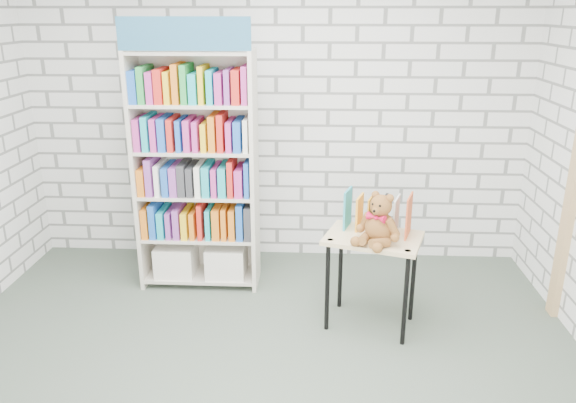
{
  "coord_description": "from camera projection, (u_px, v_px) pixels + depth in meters",
  "views": [
    {
      "loc": [
        0.37,
        -3.02,
        2.25
      ],
      "look_at": [
        0.16,
        0.95,
        0.89
      ],
      "focal_mm": 35.0,
      "sensor_mm": 36.0,
      "label": 1
    }
  ],
  "objects": [
    {
      "name": "teddy_bear",
      "position": [
        379.0,
        223.0,
        3.85
      ],
      "size": [
        0.35,
        0.34,
        0.36
      ],
      "color": "brown",
      "rests_on": "display_table"
    },
    {
      "name": "door_trim",
      "position": [
        573.0,
        185.0,
        4.04
      ],
      "size": [
        0.05,
        0.12,
        2.1
      ],
      "primitive_type": "cube",
      "color": "tan",
      "rests_on": "ground"
    },
    {
      "name": "display_table",
      "position": [
        373.0,
        249.0,
        4.04
      ],
      "size": [
        0.77,
        0.64,
        0.72
      ],
      "color": "#D1B57D",
      "rests_on": "ground"
    },
    {
      "name": "bookshelf",
      "position": [
        197.0,
        170.0,
        4.58
      ],
      "size": [
        0.98,
        0.38,
        2.2
      ],
      "color": "beige",
      "rests_on": "ground"
    },
    {
      "name": "ground",
      "position": [
        255.0,
        380.0,
        3.6
      ],
      "size": [
        4.5,
        4.5,
        0.0
      ],
      "primitive_type": "plane",
      "color": "#445043",
      "rests_on": "ground"
    },
    {
      "name": "room_shell",
      "position": [
        249.0,
        101.0,
        3.02
      ],
      "size": [
        4.52,
        4.02,
        2.81
      ],
      "color": "silver",
      "rests_on": "ground"
    },
    {
      "name": "table_books",
      "position": [
        378.0,
        213.0,
        4.06
      ],
      "size": [
        0.5,
        0.33,
        0.28
      ],
      "color": "teal",
      "rests_on": "display_table"
    }
  ]
}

